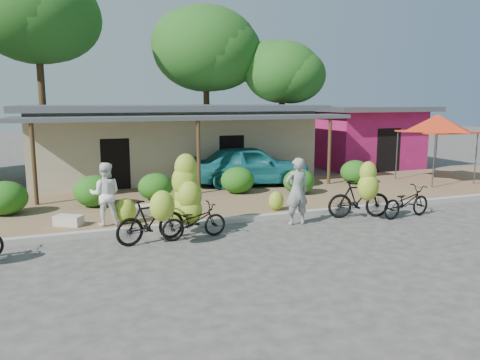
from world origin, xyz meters
The scene contains 27 objects.
ground centered at (0.00, 0.00, 0.00)m, with size 100.00×100.00×0.00m, color #3E3C39.
sidewalk centered at (0.00, 5.00, 0.06)m, with size 60.00×6.00×0.12m, color olive.
curb centered at (0.00, 2.00, 0.07)m, with size 60.00×0.25×0.15m, color #A8A399.
shop_main centered at (0.00, 10.93, 1.72)m, with size 13.00×8.50×3.35m.
shop_pink centered at (10.50, 10.99, 1.67)m, with size 6.00×6.00×3.25m.
tree_far_center centered at (-5.69, 16.11, 7.93)m, with size 6.18×6.14×10.29m.
tree_center_right centered at (3.31, 16.61, 6.64)m, with size 6.21×6.17×9.00m.
tree_near_right centered at (7.31, 14.61, 5.29)m, with size 4.63×4.46×7.01m.
hedge_0 centered at (-6.41, 4.92, 0.64)m, with size 1.32×1.19×1.03m, color #265413.
hedge_1 centered at (-3.81, 5.13, 0.64)m, with size 1.32×1.19×1.03m, color #265413.
hedge_2 centered at (-1.75, 5.47, 0.59)m, with size 1.20×1.08×0.94m, color #265413.
hedge_3 centered at (1.34, 5.57, 0.61)m, with size 1.26×1.14×0.99m, color #265413.
hedge_4 centered at (3.42, 4.64, 0.58)m, with size 1.19×1.07×0.93m, color #265413.
hedge_5 centered at (6.66, 5.75, 0.61)m, with size 1.26×1.13×0.98m, color #265413.
red_canopy centered at (10.09, 4.95, 2.61)m, with size 3.50×3.50×2.86m.
bike_left centered at (-2.71, 0.80, 0.65)m, with size 1.93×1.38×1.43m.
bike_center centered at (-1.67, 1.17, 0.89)m, with size 1.80×1.26×2.16m.
bike_right centered at (3.60, 1.04, 0.74)m, with size 2.01×1.39×1.81m.
bike_far_right centered at (5.02, 0.70, 0.48)m, with size 1.91×0.88×0.97m.
loose_banana_a centered at (-3.15, 2.59, 0.48)m, with size 0.58×0.49×0.72m, color #A3B82E.
loose_banana_b centered at (-1.83, 2.97, 0.48)m, with size 0.57×0.48×0.71m, color #A3B82E.
loose_banana_c centered at (1.49, 2.51, 0.42)m, with size 0.49×0.41×0.61m, color #A3B82E.
sack_near centered at (-2.67, 3.36, 0.27)m, with size 0.85×0.40×0.30m, color beige.
sack_far centered at (-4.66, 2.92, 0.26)m, with size 0.75×0.38×0.28m, color beige.
vendor centered at (1.50, 1.18, 0.97)m, with size 0.71×0.46×1.94m, color gray.
bystander centered at (-3.68, 2.60, 0.99)m, with size 0.85×0.66×1.75m, color white.
teal_van centered at (2.45, 7.00, 0.94)m, with size 1.94×4.81×1.64m, color #196B74.
Camera 1 is at (-4.73, -10.51, 3.51)m, focal length 35.00 mm.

